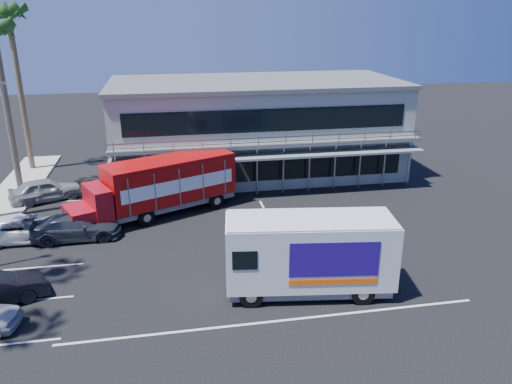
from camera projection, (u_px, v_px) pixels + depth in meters
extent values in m
plane|color=black|center=(251.00, 257.00, 26.64)|extent=(120.00, 120.00, 0.00)
cube|color=gray|center=(256.00, 128.00, 39.81)|extent=(22.00, 10.00, 7.00)
cube|color=#515454|center=(256.00, 82.00, 38.55)|extent=(22.40, 10.40, 0.30)
cube|color=#515454|center=(271.00, 145.00, 34.60)|extent=(22.00, 1.20, 0.25)
cube|color=gray|center=(272.00, 140.00, 33.92)|extent=(22.00, 0.08, 0.90)
cube|color=slate|center=(271.00, 156.00, 34.56)|extent=(22.00, 1.80, 0.15)
cube|color=black|center=(269.00, 170.00, 35.82)|extent=(20.00, 0.06, 1.60)
cube|color=black|center=(269.00, 120.00, 34.59)|extent=(20.00, 0.06, 1.60)
cylinder|color=brown|center=(8.00, 117.00, 34.27)|extent=(0.44, 0.44, 11.00)
cylinder|color=brown|center=(21.00, 97.00, 39.11)|extent=(0.44, 0.44, 12.00)
sphere|color=#14481A|center=(8.00, 13.00, 36.98)|extent=(1.10, 1.10, 1.10)
cylinder|color=gray|center=(12.00, 145.00, 33.02)|extent=(0.14, 0.14, 8.00)
cube|color=gray|center=(1.00, 84.00, 31.65)|extent=(0.50, 0.25, 0.18)
cube|color=maroon|center=(80.00, 217.00, 29.04)|extent=(2.28, 2.71, 1.24)
cube|color=maroon|center=(98.00, 204.00, 29.45)|extent=(2.01, 2.77, 2.16)
cube|color=black|center=(97.00, 195.00, 29.24)|extent=(0.96, 2.01, 0.72)
cube|color=#AB0A0B|center=(170.00, 179.00, 31.79)|extent=(8.56, 5.79, 2.68)
cube|color=slate|center=(172.00, 202.00, 32.33)|extent=(8.39, 5.43, 0.31)
cube|color=white|center=(180.00, 186.00, 30.83)|extent=(6.89, 3.20, 0.87)
cube|color=white|center=(162.00, 175.00, 32.82)|extent=(6.89, 3.20, 0.87)
cylinder|color=black|center=(93.00, 230.00, 28.50)|extent=(1.09, 0.70, 1.07)
cylinder|color=black|center=(80.00, 218.00, 30.24)|extent=(1.09, 0.70, 1.07)
cylinder|color=black|center=(146.00, 218.00, 30.29)|extent=(1.09, 0.70, 1.07)
cylinder|color=black|center=(132.00, 206.00, 32.02)|extent=(1.09, 0.70, 1.07)
cylinder|color=black|center=(216.00, 201.00, 32.96)|extent=(1.09, 0.70, 1.07)
cylinder|color=black|center=(200.00, 191.00, 34.70)|extent=(1.09, 0.70, 1.07)
cube|color=silver|center=(310.00, 251.00, 22.62)|extent=(7.86, 3.59, 3.03)
cube|color=slate|center=(308.00, 283.00, 23.19)|extent=(7.52, 3.30, 0.38)
cube|color=black|center=(226.00, 246.00, 22.34)|extent=(0.35, 2.12, 1.03)
cube|color=silver|center=(311.00, 219.00, 22.09)|extent=(7.70, 3.52, 0.09)
cube|color=navy|center=(334.00, 260.00, 21.35)|extent=(3.87, 0.55, 1.62)
cube|color=navy|center=(324.00, 234.00, 23.82)|extent=(3.87, 0.55, 1.62)
cube|color=#F2590C|center=(333.00, 282.00, 21.72)|extent=(3.87, 0.54, 0.27)
cylinder|color=black|center=(251.00, 296.00, 21.97)|extent=(1.07, 0.42, 1.04)
cylinder|color=black|center=(249.00, 271.00, 24.12)|extent=(1.07, 0.42, 1.04)
cylinder|color=black|center=(363.00, 294.00, 22.19)|extent=(1.07, 0.42, 1.04)
cylinder|color=black|center=(351.00, 268.00, 24.34)|extent=(1.07, 0.42, 1.04)
imported|color=white|center=(22.00, 229.00, 28.34)|extent=(5.17, 2.51, 1.42)
imported|color=#2A2E38|center=(76.00, 227.00, 28.47)|extent=(5.05, 2.16, 1.45)
imported|color=gray|center=(45.00, 190.00, 34.22)|extent=(5.03, 3.53, 1.59)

